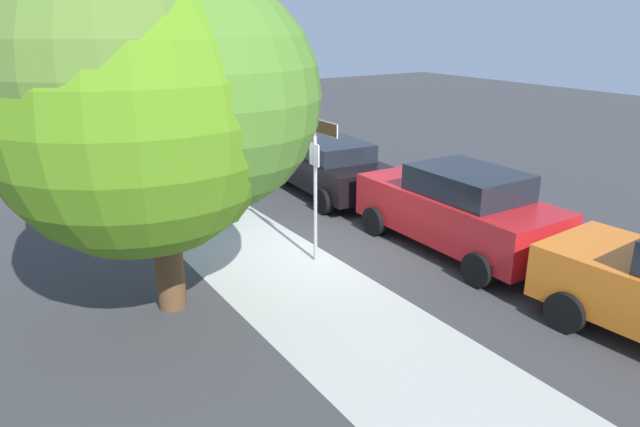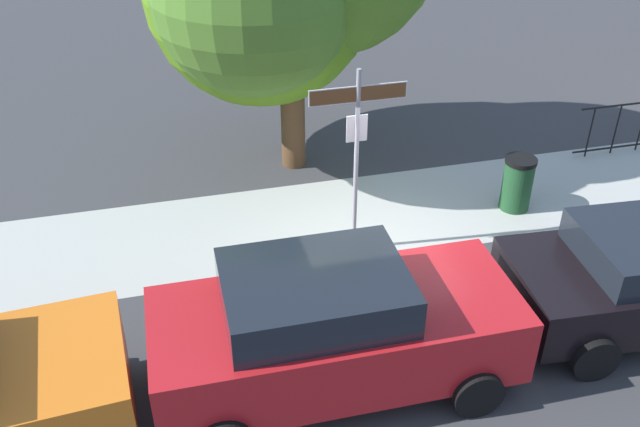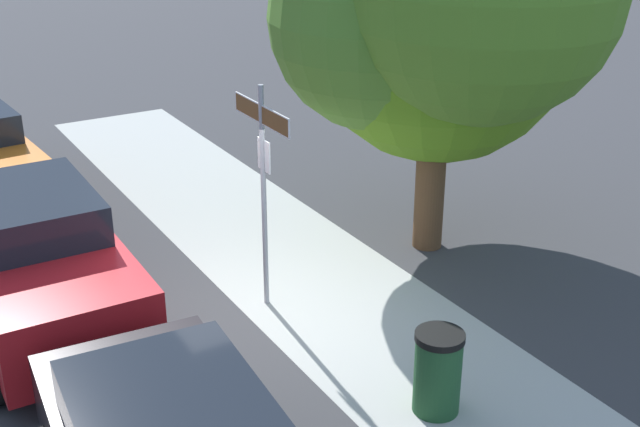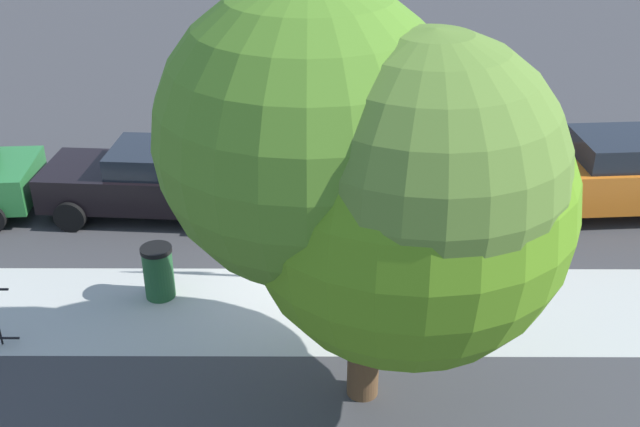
{
  "view_description": "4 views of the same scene",
  "coord_description": "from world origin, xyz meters",
  "px_view_note": "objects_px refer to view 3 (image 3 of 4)",
  "views": [
    {
      "loc": [
        -8.95,
        5.92,
        4.55
      ],
      "look_at": [
        -0.03,
        0.21,
        0.91
      ],
      "focal_mm": 31.89,
      "sensor_mm": 36.0,
      "label": 1
    },
    {
      "loc": [
        -2.96,
        -8.51,
        6.7
      ],
      "look_at": [
        -0.79,
        0.12,
        0.94
      ],
      "focal_mm": 39.53,
      "sensor_mm": 36.0,
      "label": 2
    },
    {
      "loc": [
        8.83,
        -4.09,
        5.65
      ],
      "look_at": [
        0.23,
        1.03,
        1.34
      ],
      "focal_mm": 46.51,
      "sensor_mm": 36.0,
      "label": 3
    },
    {
      "loc": [
        0.1,
        12.17,
        7.57
      ],
      "look_at": [
        0.14,
        0.56,
        1.46
      ],
      "focal_mm": 42.95,
      "sensor_mm": 36.0,
      "label": 4
    }
  ],
  "objects_px": {
    "shade_tree": "(443,7)",
    "trash_bin": "(438,372)",
    "street_sign": "(263,158)",
    "car_red": "(38,259)"
  },
  "relations": [
    {
      "from": "shade_tree",
      "to": "trash_bin",
      "type": "xyz_separation_m",
      "value": [
        3.64,
        -2.74,
        -3.18
      ]
    },
    {
      "from": "street_sign",
      "to": "shade_tree",
      "type": "bearing_deg",
      "value": 99.35
    },
    {
      "from": "street_sign",
      "to": "trash_bin",
      "type": "bearing_deg",
      "value": 9.12
    },
    {
      "from": "street_sign",
      "to": "car_red",
      "type": "bearing_deg",
      "value": -111.77
    },
    {
      "from": "car_red",
      "to": "trash_bin",
      "type": "distance_m",
      "value": 5.31
    },
    {
      "from": "street_sign",
      "to": "trash_bin",
      "type": "relative_size",
      "value": 3.13
    },
    {
      "from": "car_red",
      "to": "shade_tree",
      "type": "bearing_deg",
      "value": 85.18
    },
    {
      "from": "car_red",
      "to": "trash_bin",
      "type": "height_order",
      "value": "car_red"
    },
    {
      "from": "street_sign",
      "to": "trash_bin",
      "type": "distance_m",
      "value": 3.54
    },
    {
      "from": "shade_tree",
      "to": "car_red",
      "type": "relative_size",
      "value": 1.34
    }
  ]
}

